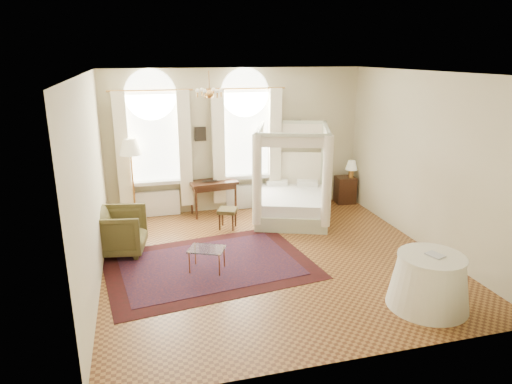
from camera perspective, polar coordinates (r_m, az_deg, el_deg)
The scene contains 18 objects.
ground at distance 8.44m, azimuth 2.19°, elevation -8.33°, with size 6.00×6.00×0.00m, color #905E2A.
room_walls at distance 7.80m, azimuth 2.35°, elevation 4.94°, with size 6.00×6.00×6.00m.
window_left at distance 10.38m, azimuth -12.59°, elevation 4.79°, with size 1.62×0.27×3.29m.
window_right at distance 10.67m, azimuth -1.22°, elevation 5.51°, with size 1.62×0.27×3.29m.
chandelier at distance 8.63m, azimuth -5.85°, elevation 12.24°, with size 0.51×0.45×0.50m.
wall_pictures at distance 10.66m, azimuth -1.95°, elevation 7.70°, with size 2.54×0.03×0.39m.
canopy_bed at distance 10.29m, azimuth 4.48°, elevation -0.79°, with size 2.12×2.33×2.10m.
nightstand at distance 11.62m, azimuth 11.08°, elevation 0.27°, with size 0.46×0.42×0.66m, color #391C0F.
nightstand_lamp at distance 11.47m, azimuth 11.85°, elevation 3.17°, with size 0.29×0.29×0.42m.
writing_desk at distance 10.53m, azimuth -5.37°, elevation 0.77°, with size 1.12×0.68×0.80m.
laptop at distance 10.49m, azimuth -5.84°, elevation 1.43°, with size 0.34×0.22×0.03m, color black.
stool at distance 9.73m, azimuth -3.59°, elevation -2.52°, with size 0.50×0.50×0.44m.
armchair at distance 8.88m, azimuth -16.72°, elevation -4.74°, with size 0.91×0.94×0.86m, color #4B4320.
coffee_table at distance 7.90m, azimuth -6.18°, elevation -7.31°, with size 0.72×0.63×0.41m.
floor_lamp at distance 10.19m, azimuth -15.41°, elevation 4.96°, with size 0.48×0.48×1.87m.
oriental_rug at distance 8.22m, azimuth -5.83°, elevation -9.07°, with size 3.83×2.98×0.01m.
side_table at distance 7.28m, azimuth 20.82°, elevation -10.38°, with size 1.19×1.19×0.81m.
book at distance 7.04m, azimuth 21.03°, elevation -7.54°, with size 0.18×0.25×0.02m, color black.
Camera 1 is at (-2.27, -7.29, 3.60)m, focal length 32.00 mm.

